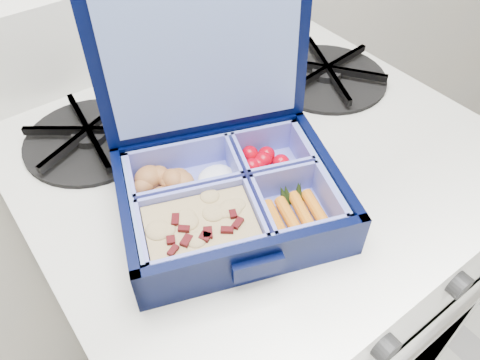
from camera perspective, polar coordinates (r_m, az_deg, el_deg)
stove at (r=0.99m, az=0.52°, el=-14.96°), size 0.60×0.60×0.90m
bento_box at (r=0.52m, az=-1.15°, el=-2.23°), size 0.29×0.26×0.06m
burner_grate at (r=0.76m, az=10.55°, el=12.87°), size 0.21×0.21×0.03m
burner_grate_rear at (r=0.66m, az=-17.85°, el=5.18°), size 0.23×0.23×0.02m
fork at (r=0.62m, az=-4.75°, el=4.00°), size 0.17×0.12×0.01m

